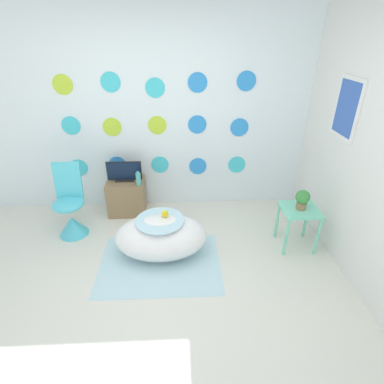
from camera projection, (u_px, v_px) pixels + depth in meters
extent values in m
plane|color=silver|center=(150.00, 316.00, 2.65)|extent=(12.00, 12.00, 0.00)
cube|color=white|center=(155.00, 114.00, 3.80)|extent=(4.94, 0.04, 2.60)
cylinder|color=#3DC6D6|center=(79.00, 168.00, 4.08)|extent=(0.24, 0.01, 0.24)
cylinder|color=#2D8CE0|center=(118.00, 165.00, 4.08)|extent=(0.24, 0.01, 0.24)
cylinder|color=#3DC6D6|center=(160.00, 165.00, 4.11)|extent=(0.24, 0.01, 0.24)
cylinder|color=#2D8CE0|center=(198.00, 166.00, 4.15)|extent=(0.24, 0.01, 0.24)
cylinder|color=#3DC6D6|center=(237.00, 165.00, 4.16)|extent=(0.24, 0.01, 0.24)
cylinder|color=#3DC6D6|center=(71.00, 126.00, 3.80)|extent=(0.24, 0.01, 0.24)
cylinder|color=#B2D633|center=(112.00, 127.00, 3.83)|extent=(0.24, 0.01, 0.24)
cylinder|color=#B2D633|center=(157.00, 125.00, 3.85)|extent=(0.24, 0.01, 0.24)
cylinder|color=#2D8CE0|center=(197.00, 125.00, 3.87)|extent=(0.24, 0.01, 0.24)
cylinder|color=#2D8CE0|center=(239.00, 127.00, 3.91)|extent=(0.24, 0.01, 0.24)
cylinder|color=#B2D633|center=(63.00, 85.00, 3.57)|extent=(0.24, 0.01, 0.24)
cylinder|color=#3DC6D6|center=(110.00, 82.00, 3.58)|extent=(0.24, 0.01, 0.24)
cylinder|color=#3DC6D6|center=(155.00, 88.00, 3.63)|extent=(0.24, 0.01, 0.24)
cylinder|color=#2D8CE0|center=(198.00, 83.00, 3.62)|extent=(0.24, 0.01, 0.24)
cylinder|color=#2D8CE0|center=(246.00, 81.00, 3.64)|extent=(0.24, 0.01, 0.24)
cube|color=silver|center=(349.00, 136.00, 2.99)|extent=(0.04, 2.99, 2.60)
cube|color=white|center=(347.00, 108.00, 2.96)|extent=(0.02, 0.44, 0.60)
cube|color=#3359B2|center=(346.00, 108.00, 2.96)|extent=(0.01, 0.36, 0.52)
cube|color=silver|center=(160.00, 263.00, 3.24)|extent=(1.29, 0.97, 0.01)
ellipsoid|color=white|center=(161.00, 237.00, 3.28)|extent=(1.00, 0.64, 0.47)
cylinder|color=#B2DBEA|center=(160.00, 220.00, 3.18)|extent=(0.52, 0.52, 0.01)
sphere|color=yellow|center=(165.00, 214.00, 3.18)|extent=(0.07, 0.07, 0.07)
sphere|color=yellow|center=(165.00, 212.00, 3.16)|extent=(0.05, 0.05, 0.05)
cone|color=orange|center=(165.00, 213.00, 3.14)|extent=(0.02, 0.02, 0.02)
cone|color=#4CC6DB|center=(73.00, 226.00, 3.68)|extent=(0.35, 0.35, 0.23)
ellipsoid|color=#4CC6DB|center=(68.00, 204.00, 3.53)|extent=(0.37, 0.37, 0.13)
cube|color=#4CC6DB|center=(68.00, 181.00, 3.54)|extent=(0.31, 0.10, 0.47)
cube|color=#8E704C|center=(127.00, 196.00, 4.08)|extent=(0.48, 0.38, 0.48)
cube|color=white|center=(124.00, 197.00, 3.87)|extent=(0.41, 0.01, 0.13)
cube|color=black|center=(125.00, 180.00, 3.96)|extent=(0.24, 0.12, 0.02)
cube|color=black|center=(124.00, 171.00, 3.90)|extent=(0.45, 0.01, 0.26)
cube|color=#0F1E38|center=(124.00, 171.00, 3.89)|extent=(0.43, 0.01, 0.24)
cylinder|color=#51B2AD|center=(138.00, 179.00, 3.81)|extent=(0.06, 0.06, 0.16)
cylinder|color=#51B2AD|center=(138.00, 172.00, 3.77)|extent=(0.03, 0.03, 0.02)
cube|color=#72D8B7|center=(300.00, 210.00, 3.30)|extent=(0.40, 0.39, 0.02)
cylinder|color=#72D8B7|center=(286.00, 238.00, 3.26)|extent=(0.03, 0.03, 0.47)
cylinder|color=#72D8B7|center=(318.00, 237.00, 3.28)|extent=(0.03, 0.03, 0.47)
cylinder|color=#72D8B7|center=(277.00, 221.00, 3.56)|extent=(0.03, 0.03, 0.47)
cylinder|color=#72D8B7|center=(306.00, 220.00, 3.57)|extent=(0.03, 0.03, 0.47)
cylinder|color=#8C6B4C|center=(301.00, 205.00, 3.27)|extent=(0.11, 0.11, 0.08)
sphere|color=#3D8E42|center=(303.00, 197.00, 3.22)|extent=(0.15, 0.15, 0.15)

